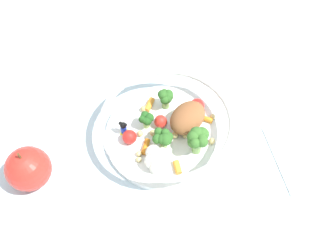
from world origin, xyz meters
name	(u,v)px	position (x,y,z in m)	size (l,w,h in m)	color
ground_plane	(169,138)	(0.00, 0.00, 0.00)	(2.40, 2.40, 0.00)	silver
food_container	(170,128)	(0.00, 0.00, 0.03)	(0.24, 0.24, 0.06)	white
loose_apple	(28,169)	(-0.06, -0.24, 0.04)	(0.07, 0.07, 0.09)	red
folded_napkin	(306,154)	(0.17, 0.19, 0.00)	(0.14, 0.12, 0.01)	white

